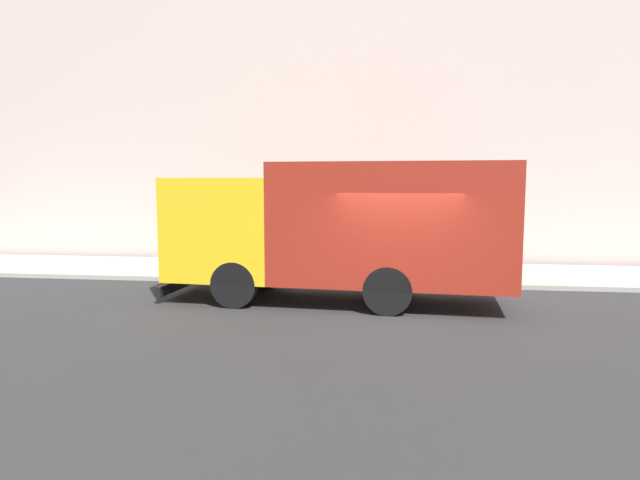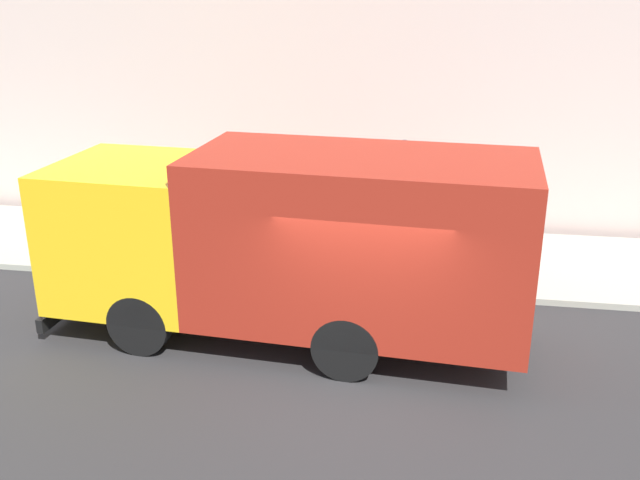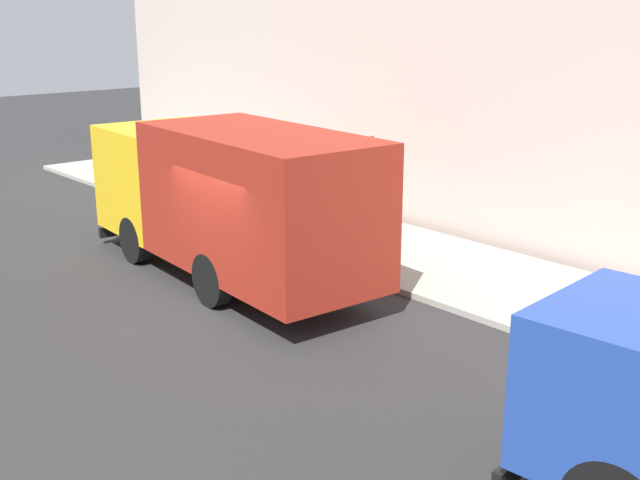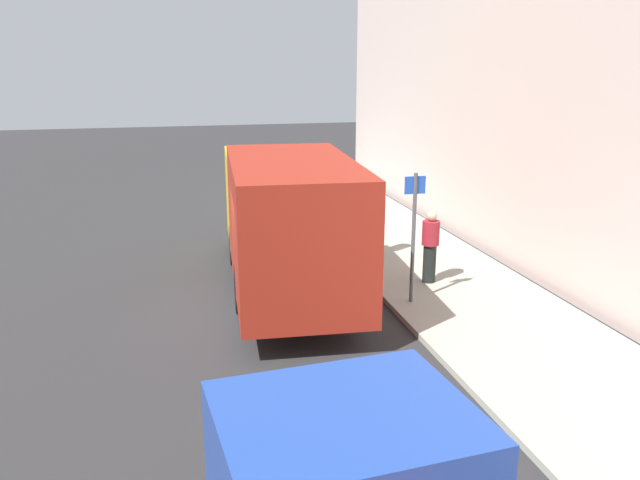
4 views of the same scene
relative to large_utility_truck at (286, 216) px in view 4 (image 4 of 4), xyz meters
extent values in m
plane|color=#292829|center=(-1.14, -1.26, -1.73)|extent=(80.00, 80.00, 0.00)
cube|color=#9A9C8E|center=(3.68, -1.26, -1.67)|extent=(3.64, 30.00, 0.12)
cube|color=#C5AFA6|center=(6.00, -1.26, 3.16)|extent=(0.50, 30.00, 9.79)
cube|color=yellow|center=(0.19, 2.64, -0.08)|extent=(2.60, 2.60, 2.29)
cube|color=black|center=(0.28, 3.83, 0.19)|extent=(2.04, 0.21, 1.28)
cube|color=maroon|center=(-0.08, -1.13, 0.08)|extent=(2.80, 5.31, 2.62)
cube|color=black|center=(0.29, 3.91, -1.46)|extent=(2.34, 0.29, 0.24)
cylinder|color=black|center=(-0.90, 2.24, -1.23)|extent=(0.37, 1.03, 1.01)
cylinder|color=black|center=(1.22, 2.08, -1.23)|extent=(0.37, 1.03, 1.01)
cylinder|color=black|center=(-1.15, -1.05, -1.23)|extent=(0.37, 1.03, 1.01)
cylinder|color=black|center=(0.98, -1.21, -1.23)|extent=(0.37, 1.03, 1.01)
cube|color=black|center=(-1.32, -8.25, -0.10)|extent=(1.76, 0.20, 0.98)
cylinder|color=black|center=(3.20, -0.56, -1.17)|extent=(0.34, 0.34, 0.88)
cylinder|color=maroon|center=(3.20, -0.56, -0.45)|extent=(0.46, 0.46, 0.55)
sphere|color=#D3B18C|center=(3.20, -0.56, -0.06)|extent=(0.23, 0.23, 0.23)
cylinder|color=#4B3A50|center=(2.74, 1.79, -1.20)|extent=(0.30, 0.30, 0.83)
cylinder|color=#374F9C|center=(2.74, 1.79, -0.45)|extent=(0.40, 0.40, 0.67)
sphere|color=brown|center=(2.74, 1.79, -0.01)|extent=(0.21, 0.21, 0.21)
cylinder|color=brown|center=(2.45, 3.15, -1.18)|extent=(0.32, 0.32, 0.87)
cylinder|color=#295E93|center=(2.45, 3.15, -0.42)|extent=(0.42, 0.42, 0.64)
sphere|color=#9C674B|center=(2.45, 3.15, 0.02)|extent=(0.23, 0.23, 0.23)
cone|color=orange|center=(2.34, 4.53, -1.29)|extent=(0.46, 0.46, 0.66)
cylinder|color=#4C5156|center=(2.33, -1.65, -0.24)|extent=(0.08, 0.08, 2.74)
cube|color=blue|center=(2.33, -1.63, 0.88)|extent=(0.44, 0.03, 0.36)
camera|label=1|loc=(-12.31, -1.08, 1.02)|focal=30.93mm
camera|label=2|loc=(-10.35, -2.14, 3.90)|focal=39.97mm
camera|label=3|loc=(-8.72, -12.59, 3.50)|focal=44.29mm
camera|label=4|loc=(-2.57, -13.59, 3.31)|focal=36.20mm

